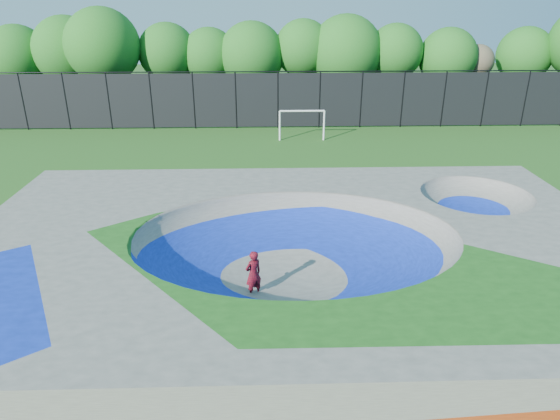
{
  "coord_description": "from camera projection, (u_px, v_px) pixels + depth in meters",
  "views": [
    {
      "loc": [
        -0.98,
        -14.9,
        8.7
      ],
      "look_at": [
        -0.42,
        3.0,
        1.1
      ],
      "focal_mm": 32.0,
      "sensor_mm": 36.0,
      "label": 1
    }
  ],
  "objects": [
    {
      "name": "skate_deck",
      "position": [
        295.0,
        254.0,
        16.84
      ],
      "size": [
        22.0,
        14.0,
        1.5
      ],
      "primitive_type": "cube",
      "color": "gray",
      "rests_on": "ground"
    },
    {
      "name": "ground",
      "position": [
        295.0,
        273.0,
        17.14
      ],
      "size": [
        120.0,
        120.0,
        0.0
      ],
      "primitive_type": "plane",
      "color": "#215116",
      "rests_on": "ground"
    },
    {
      "name": "skateboard",
      "position": [
        254.0,
        295.0,
        15.84
      ],
      "size": [
        0.75,
        0.65,
        0.05
      ],
      "primitive_type": "cube",
      "rotation": [
        0.0,
        0.0,
        0.66
      ],
      "color": "black",
      "rests_on": "ground"
    },
    {
      "name": "fence",
      "position": [
        278.0,
        99.0,
        35.64
      ],
      "size": [
        48.09,
        0.09,
        4.04
      ],
      "color": "black",
      "rests_on": "ground"
    },
    {
      "name": "skater",
      "position": [
        253.0,
        274.0,
        15.54
      ],
      "size": [
        0.69,
        0.64,
        1.58
      ],
      "primitive_type": "imported",
      "rotation": [
        0.0,
        0.0,
        3.76
      ],
      "color": "#B50E22",
      "rests_on": "ground"
    },
    {
      "name": "soccer_goal",
      "position": [
        302.0,
        119.0,
        32.74
      ],
      "size": [
        3.05,
        0.12,
        2.01
      ],
      "color": "white",
      "rests_on": "ground"
    },
    {
      "name": "treeline",
      "position": [
        253.0,
        51.0,
        39.02
      ],
      "size": [
        53.57,
        7.33,
        8.44
      ],
      "color": "#4F3327",
      "rests_on": "ground"
    }
  ]
}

